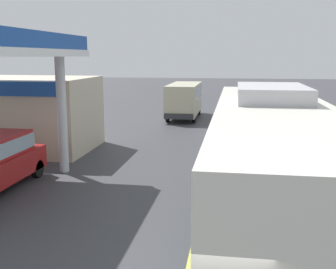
{
  "coord_description": "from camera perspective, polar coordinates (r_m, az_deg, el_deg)",
  "views": [
    {
      "loc": [
        0.83,
        -4.52,
        4.37
      ],
      "look_at": [
        -1.5,
        10.0,
        1.6
      ],
      "focal_mm": 44.54,
      "sensor_mm": 36.0,
      "label": 1
    }
  ],
  "objects": [
    {
      "name": "ground",
      "position": [
        24.92,
        7.06,
        0.49
      ],
      "size": [
        120.0,
        120.0,
        0.0
      ],
      "primitive_type": "plane",
      "color": "#38383D"
    },
    {
      "name": "lane_divider_stripe",
      "position": [
        20.02,
        6.52,
        -2.0
      ],
      "size": [
        0.16,
        50.0,
        0.01
      ],
      "primitive_type": "cube",
      "color": "#D8CC4C",
      "rests_on": "ground"
    },
    {
      "name": "coach_bus_main",
      "position": [
        9.62,
        14.03,
        -5.66
      ],
      "size": [
        2.6,
        11.04,
        3.69
      ],
      "color": "silver",
      "rests_on": "ground"
    },
    {
      "name": "minibus_opposing_lane",
      "position": [
        29.79,
        2.25,
        5.08
      ],
      "size": [
        2.04,
        6.13,
        2.44
      ],
      "color": "#BFB799",
      "rests_on": "ground"
    }
  ]
}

